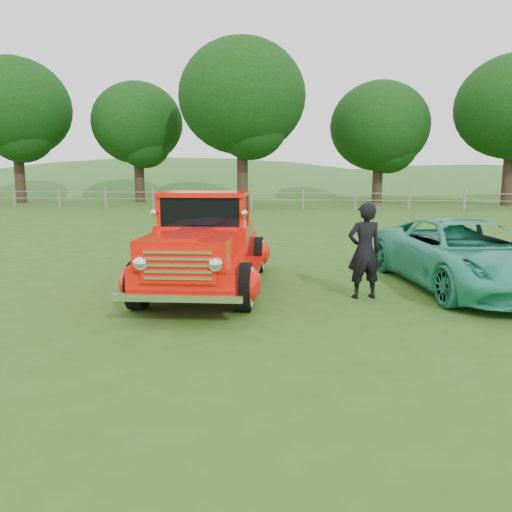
# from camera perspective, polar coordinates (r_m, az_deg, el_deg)

# --- Properties ---
(ground) EXTENTS (140.00, 140.00, 0.00)m
(ground) POSITION_cam_1_polar(r_m,az_deg,el_deg) (7.57, 0.45, -6.71)
(ground) COLOR #285115
(ground) RESTS_ON ground
(distant_hills) EXTENTS (116.00, 60.00, 18.00)m
(distant_hills) POSITION_cam_1_polar(r_m,az_deg,el_deg) (67.20, 2.76, 3.82)
(distant_hills) COLOR #306224
(distant_hills) RESTS_ON ground
(fence_line) EXTENTS (48.00, 0.12, 1.20)m
(fence_line) POSITION_cam_1_polar(r_m,az_deg,el_deg) (29.27, 5.39, 6.52)
(fence_line) COLOR slate
(fence_line) RESTS_ON ground
(tree_far_west) EXTENTS (7.60, 7.60, 9.93)m
(tree_far_west) POSITION_cam_1_polar(r_m,az_deg,el_deg) (39.45, -25.87, 14.96)
(tree_far_west) COLOR black
(tree_far_west) RESTS_ON ground
(tree_mid_west) EXTENTS (6.40, 6.40, 8.46)m
(tree_mid_west) POSITION_cam_1_polar(r_m,az_deg,el_deg) (37.64, -13.41, 14.51)
(tree_mid_west) COLOR black
(tree_mid_west) RESTS_ON ground
(tree_near_west) EXTENTS (8.00, 8.00, 10.42)m
(tree_near_west) POSITION_cam_1_polar(r_m,az_deg,el_deg) (32.92, -1.60, 17.70)
(tree_near_west) COLOR black
(tree_near_west) RESTS_ON ground
(tree_near_east) EXTENTS (6.80, 6.80, 8.33)m
(tree_near_east) POSITION_cam_1_polar(r_m,az_deg,el_deg) (36.60, 13.94, 14.16)
(tree_near_east) COLOR black
(tree_near_east) RESTS_ON ground
(red_pickup) EXTENTS (2.41, 5.07, 1.78)m
(red_pickup) POSITION_cam_1_polar(r_m,az_deg,el_deg) (9.19, -5.68, 1.21)
(red_pickup) COLOR black
(red_pickup) RESTS_ON ground
(teal_sedan) EXTENTS (3.03, 4.89, 1.26)m
(teal_sedan) POSITION_cam_1_polar(r_m,az_deg,el_deg) (9.92, 22.73, 0.16)
(teal_sedan) COLOR #28A17A
(teal_sedan) RESTS_ON ground
(man) EXTENTS (0.68, 0.55, 1.63)m
(man) POSITION_cam_1_polar(r_m,az_deg,el_deg) (8.60, 12.29, 0.59)
(man) COLOR black
(man) RESTS_ON ground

